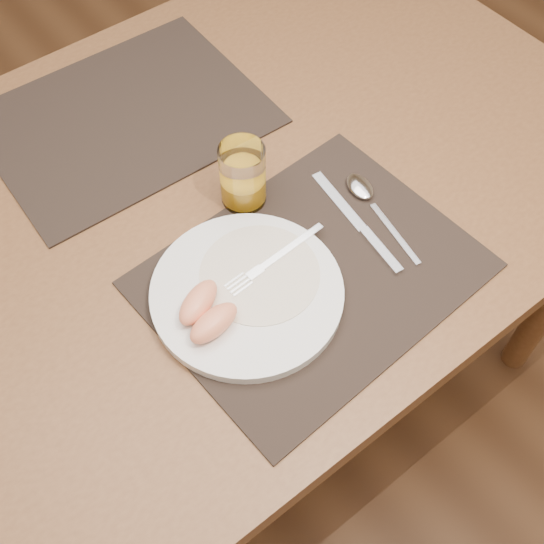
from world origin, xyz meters
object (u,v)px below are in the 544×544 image
at_px(placemat_near, 312,274).
at_px(knife, 363,229).
at_px(plate, 247,293).
at_px(table, 212,224).
at_px(spoon, 365,193).
at_px(juice_glass, 243,178).
at_px(fork, 268,264).
at_px(placemat_far, 125,118).

relative_size(placemat_near, knife, 2.04).
bearing_deg(knife, plate, 176.20).
distance_m(placemat_near, knife, 0.11).
distance_m(table, placemat_near, 0.24).
xyz_separation_m(spoon, juice_glass, (-0.15, 0.11, 0.04)).
xyz_separation_m(plate, spoon, (0.25, 0.04, -0.00)).
distance_m(spoon, juice_glass, 0.19).
height_order(fork, juice_glass, juice_glass).
height_order(table, placemat_near, placemat_near).
height_order(plate, juice_glass, juice_glass).
bearing_deg(fork, placemat_near, -41.71).
height_order(knife, juice_glass, juice_glass).
xyz_separation_m(table, placemat_far, (-0.02, 0.22, 0.09)).
xyz_separation_m(placemat_far, spoon, (0.20, -0.38, 0.01)).
height_order(placemat_far, knife, knife).
distance_m(table, juice_glass, 0.15).
bearing_deg(spoon, juice_glass, 143.60).
xyz_separation_m(table, plate, (-0.07, -0.19, 0.10)).
height_order(table, knife, knife).
relative_size(table, juice_glass, 13.34).
relative_size(placemat_far, spoon, 2.35).
bearing_deg(juice_glass, knife, -57.14).
relative_size(fork, juice_glass, 1.67).
bearing_deg(placemat_far, table, -85.16).
bearing_deg(fork, placemat_far, 90.09).
height_order(knife, spoon, spoon).
distance_m(placemat_near, placemat_far, 0.44).
bearing_deg(juice_glass, plate, -125.02).
height_order(placemat_far, fork, fork).
relative_size(knife, juice_glass, 2.10).
bearing_deg(fork, table, 84.23).
xyz_separation_m(knife, juice_glass, (-0.10, 0.16, 0.04)).
relative_size(knife, spoon, 1.15).
height_order(placemat_near, knife, knife).
bearing_deg(juice_glass, fork, -112.19).
relative_size(plate, juice_glass, 2.57).
bearing_deg(placemat_near, placemat_far, 96.15).
bearing_deg(spoon, plate, -172.10).
bearing_deg(plate, spoon, 7.90).
xyz_separation_m(placemat_far, knife, (0.16, -0.43, 0.00)).
bearing_deg(table, knife, -56.30).
xyz_separation_m(table, placemat_near, (0.03, -0.22, 0.09)).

